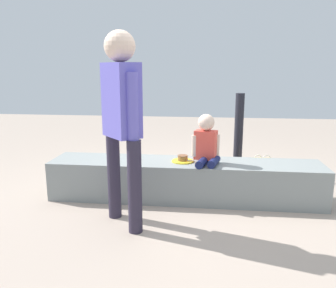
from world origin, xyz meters
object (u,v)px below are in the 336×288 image
(child_seated, at_px, (206,142))
(handbag_black_leather, at_px, (229,175))
(water_bottle_near_gift, at_px, (119,170))
(cake_box_white, at_px, (175,164))
(gift_bag, at_px, (261,173))
(cake_plate, at_px, (183,160))
(adult_standing, at_px, (122,113))

(child_seated, height_order, handbag_black_leather, child_seated)
(child_seated, xyz_separation_m, handbag_black_leather, (0.27, 0.48, -0.48))
(water_bottle_near_gift, height_order, cake_box_white, water_bottle_near_gift)
(child_seated, bearing_deg, water_bottle_near_gift, 148.86)
(child_seated, height_order, water_bottle_near_gift, child_seated)
(handbag_black_leather, bearing_deg, gift_bag, 0.13)
(cake_plate, height_order, handbag_black_leather, cake_plate)
(adult_standing, xyz_separation_m, handbag_black_leather, (0.94, 1.08, -0.84))
(gift_bag, distance_m, cake_box_white, 1.19)
(gift_bag, height_order, cake_box_white, gift_bag)
(child_seated, distance_m, gift_bag, 0.90)
(adult_standing, distance_m, water_bottle_near_gift, 1.56)
(water_bottle_near_gift, relative_size, cake_box_white, 0.66)
(gift_bag, height_order, water_bottle_near_gift, gift_bag)
(cake_plate, height_order, cake_box_white, cake_plate)
(water_bottle_near_gift, bearing_deg, child_seated, -31.14)
(gift_bag, bearing_deg, cake_plate, -152.39)
(child_seated, relative_size, water_bottle_near_gift, 2.44)
(child_seated, xyz_separation_m, cake_plate, (-0.23, 0.03, -0.19))
(adult_standing, relative_size, water_bottle_near_gift, 8.00)
(gift_bag, bearing_deg, child_seated, -142.49)
(cake_box_white, bearing_deg, child_seated, -69.75)
(child_seated, xyz_separation_m, adult_standing, (-0.68, -0.60, 0.35))
(adult_standing, height_order, cake_box_white, adult_standing)
(child_seated, xyz_separation_m, gift_bag, (0.62, 0.48, -0.44))
(gift_bag, xyz_separation_m, cake_box_white, (-1.02, 0.60, -0.11))
(gift_bag, bearing_deg, adult_standing, -140.26)
(cake_box_white, xyz_separation_m, handbag_black_leather, (0.66, -0.61, 0.07))
(handbag_black_leather, bearing_deg, adult_standing, -131.11)
(cake_plate, bearing_deg, adult_standing, -125.17)
(child_seated, xyz_separation_m, cake_box_white, (-0.40, 1.08, -0.55))
(child_seated, distance_m, handbag_black_leather, 0.73)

